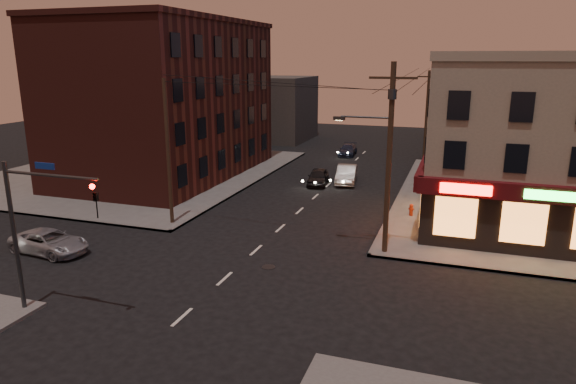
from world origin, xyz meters
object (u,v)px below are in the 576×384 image
at_px(suv_cross, 49,242).
at_px(sedan_far, 348,150).
at_px(fire_hydrant, 411,209).
at_px(sedan_near, 318,177).
at_px(sedan_mid, 347,174).

relative_size(suv_cross, sedan_far, 1.11).
relative_size(suv_cross, fire_hydrant, 5.64).
bearing_deg(sedan_near, sedan_far, 84.30).
bearing_deg(suv_cross, fire_hydrant, -48.64).
relative_size(suv_cross, sedan_near, 1.16).
distance_m(sedan_mid, fire_hydrant, 10.36).
height_order(sedan_near, fire_hydrant, sedan_near).
relative_size(sedan_mid, sedan_far, 1.12).
bearing_deg(fire_hydrant, suv_cross, -144.44).
bearing_deg(sedan_mid, suv_cross, -126.83).
distance_m(suv_cross, sedan_near, 21.98).
bearing_deg(fire_hydrant, sedan_near, 140.48).
bearing_deg(sedan_far, suv_cross, -108.53).
distance_m(sedan_near, fire_hydrant, 10.82).
bearing_deg(sedan_near, sedan_mid, 25.54).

